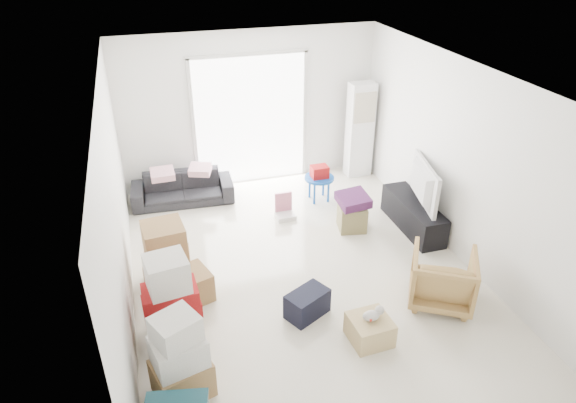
% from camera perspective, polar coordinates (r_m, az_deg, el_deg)
% --- Properties ---
extents(room_shell, '(4.98, 6.48, 3.18)m').
position_cam_1_polar(room_shell, '(6.40, 1.81, 1.85)').
color(room_shell, silver).
rests_on(room_shell, ground).
extents(sliding_door, '(2.10, 0.04, 2.33)m').
position_cam_1_polar(sliding_door, '(9.08, -4.19, 9.52)').
color(sliding_door, white).
rests_on(sliding_door, room_shell).
extents(ac_tower, '(0.45, 0.30, 1.75)m').
position_cam_1_polar(ac_tower, '(9.51, 7.97, 7.86)').
color(ac_tower, white).
rests_on(ac_tower, room_shell).
extents(tv_console, '(0.41, 1.38, 0.46)m').
position_cam_1_polar(tv_console, '(8.18, 13.74, -1.46)').
color(tv_console, black).
rests_on(tv_console, room_shell).
extents(television, '(0.88, 1.23, 0.15)m').
position_cam_1_polar(television, '(8.04, 13.99, 0.40)').
color(television, black).
rests_on(television, tv_console).
extents(sofa, '(1.71, 0.59, 0.66)m').
position_cam_1_polar(sofa, '(8.83, -11.69, 1.91)').
color(sofa, '#25262A').
rests_on(sofa, room_shell).
extents(pillow_left, '(0.40, 0.32, 0.12)m').
position_cam_1_polar(pillow_left, '(8.62, -13.89, 3.82)').
color(pillow_left, '#EFAEC0').
rests_on(pillow_left, sofa).
extents(pillow_right, '(0.46, 0.42, 0.13)m').
position_cam_1_polar(pillow_right, '(8.65, -9.82, 4.38)').
color(pillow_right, '#EFAEC0').
rests_on(pillow_right, sofa).
extents(armchair, '(1.01, 1.00, 0.78)m').
position_cam_1_polar(armchair, '(6.69, 16.83, -7.90)').
color(armchair, '#9D8346').
rests_on(armchair, room_shell).
extents(box_stack_a, '(0.65, 0.59, 1.00)m').
position_cam_1_polar(box_stack_a, '(5.40, -11.91, -16.91)').
color(box_stack_a, olive).
rests_on(box_stack_a, room_shell).
extents(box_stack_b, '(0.64, 0.57, 1.14)m').
position_cam_1_polar(box_stack_b, '(5.94, -12.79, -11.32)').
color(box_stack_b, olive).
rests_on(box_stack_b, room_shell).
extents(box_stack_c, '(0.63, 0.55, 0.88)m').
position_cam_1_polar(box_stack_c, '(6.88, -13.38, -5.82)').
color(box_stack_c, olive).
rests_on(box_stack_c, room_shell).
extents(loose_box, '(0.59, 0.59, 0.39)m').
position_cam_1_polar(loose_box, '(6.69, -10.78, -9.17)').
color(loose_box, olive).
rests_on(loose_box, room_shell).
extents(duffel_bag, '(0.60, 0.51, 0.33)m').
position_cam_1_polar(duffel_bag, '(6.35, 2.15, -11.28)').
color(duffel_bag, black).
rests_on(duffel_bag, room_shell).
extents(ottoman, '(0.47, 0.47, 0.40)m').
position_cam_1_polar(ottoman, '(8.01, 7.12, -1.73)').
color(ottoman, olive).
rests_on(ottoman, room_shell).
extents(blanket, '(0.45, 0.45, 0.14)m').
position_cam_1_polar(blanket, '(7.88, 7.24, -0.03)').
color(blanket, '#522153').
rests_on(blanket, ottoman).
extents(kids_table, '(0.50, 0.50, 0.63)m').
position_cam_1_polar(kids_table, '(8.67, 3.50, 2.84)').
color(kids_table, '#0F49A9').
rests_on(kids_table, room_shell).
extents(toy_walker, '(0.31, 0.27, 0.41)m').
position_cam_1_polar(toy_walker, '(8.30, -0.38, -1.02)').
color(toy_walker, silver).
rests_on(toy_walker, room_shell).
extents(wood_crate, '(0.47, 0.47, 0.30)m').
position_cam_1_polar(wood_crate, '(6.11, 9.07, -13.87)').
color(wood_crate, tan).
rests_on(wood_crate, room_shell).
extents(plush_bunny, '(0.27, 0.16, 0.14)m').
position_cam_1_polar(plush_bunny, '(5.99, 9.46, -12.26)').
color(plush_bunny, '#B2ADA8').
rests_on(plush_bunny, wood_crate).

